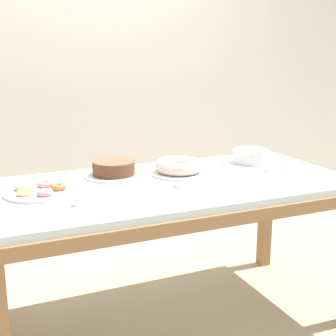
% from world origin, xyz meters
% --- Properties ---
extents(ground_plane, '(12.00, 12.00, 0.00)m').
position_xyz_m(ground_plane, '(0.00, 0.00, 0.00)').
color(ground_plane, tan).
extents(wall_back, '(8.00, 0.10, 2.60)m').
position_xyz_m(wall_back, '(0.00, 1.61, 1.30)').
color(wall_back, white).
rests_on(wall_back, ground).
extents(dining_table, '(1.87, 0.90, 0.78)m').
position_xyz_m(dining_table, '(0.00, 0.00, 0.69)').
color(dining_table, silver).
rests_on(dining_table, ground).
extents(cake_chocolate_round, '(0.31, 0.31, 0.08)m').
position_xyz_m(cake_chocolate_round, '(-0.23, 0.22, 0.82)').
color(cake_chocolate_round, silver).
rests_on(cake_chocolate_round, dining_table).
extents(cake_golden_bundt, '(0.30, 0.30, 0.08)m').
position_xyz_m(cake_golden_bundt, '(0.11, 0.13, 0.82)').
color(cake_golden_bundt, silver).
rests_on(cake_golden_bundt, dining_table).
extents(pastry_platter, '(0.32, 0.32, 0.04)m').
position_xyz_m(pastry_platter, '(-0.63, 0.05, 0.79)').
color(pastry_platter, silver).
rests_on(pastry_platter, dining_table).
extents(plate_stack, '(0.21, 0.21, 0.08)m').
position_xyz_m(plate_stack, '(0.61, 0.21, 0.82)').
color(plate_stack, silver).
rests_on(plate_stack, dining_table).
extents(tealight_centre, '(0.04, 0.04, 0.04)m').
position_xyz_m(tealight_centre, '(0.68, -0.02, 0.79)').
color(tealight_centre, silver).
rests_on(tealight_centre, dining_table).
extents(tealight_left_edge, '(0.04, 0.04, 0.04)m').
position_xyz_m(tealight_left_edge, '(-0.01, -0.11, 0.79)').
color(tealight_left_edge, silver).
rests_on(tealight_left_edge, dining_table).
extents(tealight_right_edge, '(0.04, 0.04, 0.04)m').
position_xyz_m(tealight_right_edge, '(0.58, -0.01, 0.79)').
color(tealight_right_edge, silver).
rests_on(tealight_right_edge, dining_table).
extents(tealight_near_front, '(0.04, 0.04, 0.04)m').
position_xyz_m(tealight_near_front, '(-0.52, -0.19, 0.79)').
color(tealight_near_front, silver).
rests_on(tealight_near_front, dining_table).
extents(tealight_near_cakes, '(0.04, 0.04, 0.04)m').
position_xyz_m(tealight_near_cakes, '(0.45, 0.24, 0.79)').
color(tealight_near_cakes, silver).
rests_on(tealight_near_cakes, dining_table).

